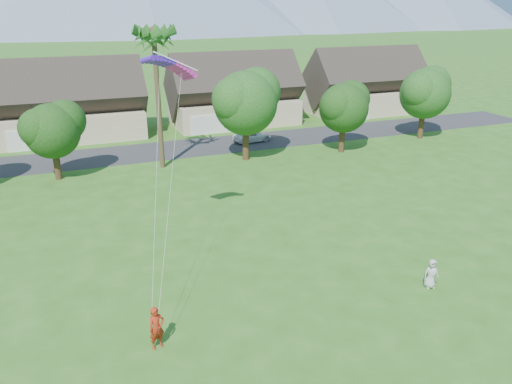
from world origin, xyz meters
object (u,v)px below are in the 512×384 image
watcher (431,274)px  parafoil_kite (170,64)px  kite_flyer (157,328)px  parked_car (252,136)px

watcher → parafoil_kite: parafoil_kite is taller
parafoil_kite → kite_flyer: bearing=-129.7°
kite_flyer → watcher: size_ratio=1.21×
watcher → parked_car: size_ratio=0.39×
parafoil_kite → parked_car: bearing=39.0°
kite_flyer → parafoil_kite: (3.15, 8.91, 10.12)m
kite_flyer → parked_car: (16.37, 31.05, -0.41)m
kite_flyer → parked_car: kite_flyer is taller
kite_flyer → parked_car: size_ratio=0.47×
watcher → parafoil_kite: bearing=152.4°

